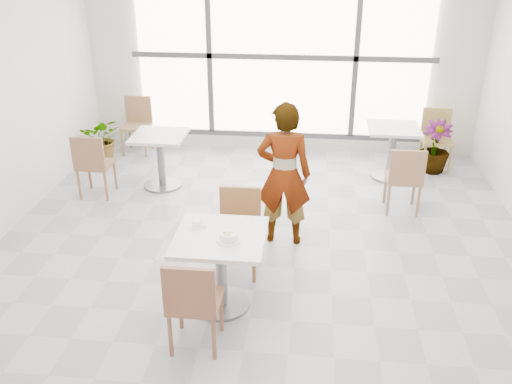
# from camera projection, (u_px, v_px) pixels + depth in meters

# --- Properties ---
(floor) EXTENTS (7.00, 7.00, 0.00)m
(floor) POSITION_uv_depth(u_px,v_px,m) (259.00, 266.00, 5.75)
(floor) COLOR #9E9EA5
(floor) RESTS_ON ground
(wall_back) EXTENTS (6.00, 0.00, 6.00)m
(wall_back) POSITION_uv_depth(u_px,v_px,m) (282.00, 56.00, 8.26)
(wall_back) COLOR silver
(wall_back) RESTS_ON ground
(window) EXTENTS (4.60, 0.07, 2.52)m
(window) POSITION_uv_depth(u_px,v_px,m) (282.00, 57.00, 8.21)
(window) COLOR white
(window) RESTS_ON ground
(main_table) EXTENTS (0.80, 0.80, 0.75)m
(main_table) POSITION_uv_depth(u_px,v_px,m) (221.00, 257.00, 4.92)
(main_table) COLOR white
(main_table) RESTS_ON ground
(chair_near) EXTENTS (0.42, 0.42, 0.87)m
(chair_near) POSITION_uv_depth(u_px,v_px,m) (193.00, 300.00, 4.38)
(chair_near) COLOR brown
(chair_near) RESTS_ON ground
(chair_far) EXTENTS (0.42, 0.42, 0.87)m
(chair_far) POSITION_uv_depth(u_px,v_px,m) (239.00, 225.00, 5.53)
(chair_far) COLOR #925D33
(chair_far) RESTS_ON ground
(oatmeal_bowl) EXTENTS (0.21, 0.21, 0.09)m
(oatmeal_bowl) POSITION_uv_depth(u_px,v_px,m) (229.00, 237.00, 4.72)
(oatmeal_bowl) COLOR white
(oatmeal_bowl) RESTS_ON main_table
(coffee_cup) EXTENTS (0.16, 0.13, 0.07)m
(coffee_cup) POSITION_uv_depth(u_px,v_px,m) (197.00, 224.00, 4.96)
(coffee_cup) COLOR white
(coffee_cup) RESTS_ON main_table
(person) EXTENTS (0.60, 0.40, 1.62)m
(person) POSITION_uv_depth(u_px,v_px,m) (284.00, 175.00, 5.90)
(person) COLOR black
(person) RESTS_ON ground
(bg_table_left) EXTENTS (0.70, 0.70, 0.75)m
(bg_table_left) POSITION_uv_depth(u_px,v_px,m) (160.00, 153.00, 7.38)
(bg_table_left) COLOR silver
(bg_table_left) RESTS_ON ground
(bg_table_right) EXTENTS (0.70, 0.70, 0.75)m
(bg_table_right) POSITION_uv_depth(u_px,v_px,m) (392.00, 145.00, 7.67)
(bg_table_right) COLOR silver
(bg_table_right) RESTS_ON ground
(bg_chair_left_near) EXTENTS (0.42, 0.42, 0.87)m
(bg_chair_left_near) POSITION_uv_depth(u_px,v_px,m) (92.00, 162.00, 7.06)
(bg_chair_left_near) COLOR brown
(bg_chair_left_near) RESTS_ON ground
(bg_chair_left_far) EXTENTS (0.42, 0.42, 0.87)m
(bg_chair_left_far) POSITION_uv_depth(u_px,v_px,m) (137.00, 121.00, 8.63)
(bg_chair_left_far) COLOR #926A48
(bg_chair_left_far) RESTS_ON ground
(bg_chair_right_near) EXTENTS (0.42, 0.42, 0.87)m
(bg_chair_right_near) POSITION_uv_depth(u_px,v_px,m) (405.00, 176.00, 6.65)
(bg_chair_right_near) COLOR #966849
(bg_chair_right_near) RESTS_ON ground
(bg_chair_right_far) EXTENTS (0.42, 0.42, 0.87)m
(bg_chair_right_far) POSITION_uv_depth(u_px,v_px,m) (436.00, 134.00, 8.04)
(bg_chair_right_far) COLOR #9F8044
(bg_chair_right_far) RESTS_ON ground
(plant_left) EXTENTS (0.71, 0.65, 0.69)m
(plant_left) POSITION_uv_depth(u_px,v_px,m) (103.00, 138.00, 8.35)
(plant_left) COLOR #688D50
(plant_left) RESTS_ON ground
(plant_right) EXTENTS (0.51, 0.51, 0.76)m
(plant_right) POSITION_uv_depth(u_px,v_px,m) (435.00, 147.00, 7.90)
(plant_right) COLOR #4C7D3A
(plant_right) RESTS_ON ground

